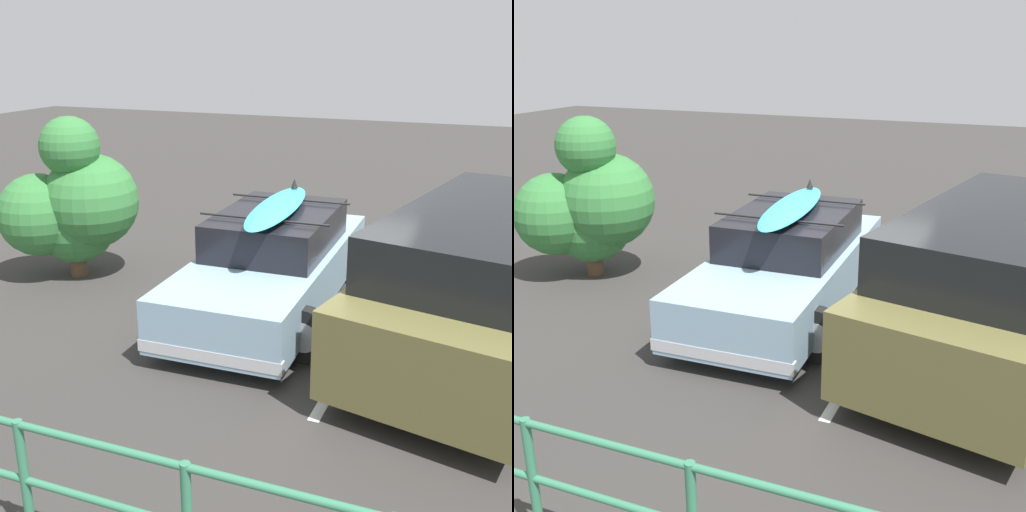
% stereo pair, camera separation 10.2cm
% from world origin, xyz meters
% --- Properties ---
extents(ground_plane, '(44.00, 44.00, 0.02)m').
position_xyz_m(ground_plane, '(0.00, 0.00, -0.01)').
color(ground_plane, '#383533').
rests_on(ground_plane, ground).
extents(parking_stripe, '(0.12, 4.97, 0.00)m').
position_xyz_m(parking_stripe, '(-0.86, 0.06, 0.00)').
color(parking_stripe, silver).
rests_on(parking_stripe, ground).
extents(sedan_car, '(2.47, 4.46, 1.63)m').
position_xyz_m(sedan_car, '(0.52, 0.02, 0.65)').
color(sedan_car, '#8CADC6').
rests_on(sedan_car, ground).
extents(suv_car, '(3.23, 5.22, 1.77)m').
position_xyz_m(suv_car, '(-2.23, 0.31, 0.92)').
color(suv_car, brown).
rests_on(suv_car, ground).
extents(bush_near_left, '(2.03, 1.77, 2.51)m').
position_xyz_m(bush_near_left, '(3.82, 0.02, 1.14)').
color(bush_near_left, brown).
rests_on(bush_near_left, ground).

